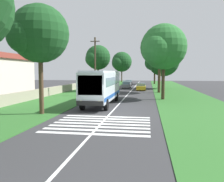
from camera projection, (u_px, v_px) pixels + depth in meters
name	position (u px, v px, depth m)	size (l,w,h in m)	color
ground	(108.00, 116.00, 19.16)	(160.00, 160.00, 0.00)	#333335
grass_verge_left	(71.00, 96.00, 35.19)	(120.00, 8.00, 0.04)	#2D6628
grass_verge_right	(184.00, 98.00, 32.69)	(120.00, 8.00, 0.04)	#2D6628
centre_line	(125.00, 97.00, 33.94)	(110.00, 0.16, 0.01)	silver
coach_bus	(102.00, 85.00, 25.93)	(11.16, 2.62, 3.73)	silver
zebra_crossing	(101.00, 124.00, 16.34)	(5.85, 6.80, 0.01)	silver
trailing_car_0	(141.00, 87.00, 46.08)	(4.30, 1.78, 1.43)	gold
trailing_car_1	(126.00, 85.00, 52.70)	(4.30, 1.78, 1.43)	gray
trailing_car_2	(127.00, 84.00, 58.26)	(4.30, 1.78, 1.43)	gray
trailing_car_3	(129.00, 83.00, 63.77)	(4.30, 1.78, 1.43)	black
roadside_tree_left_0	(98.00, 58.00, 43.06)	(5.46, 4.51, 8.46)	#4C3826
roadside_tree_left_1	(39.00, 35.00, 19.67)	(5.57, 4.85, 9.18)	#4C3826
roadside_tree_left_2	(121.00, 62.00, 81.24)	(8.24, 6.87, 10.47)	#4C3826
roadside_tree_right_0	(159.00, 48.00, 40.15)	(7.36, 6.60, 11.07)	#4C3826
roadside_tree_right_1	(163.00, 48.00, 30.43)	(7.25, 5.87, 9.73)	#3D2D1E
roadside_tree_right_2	(163.00, 61.00, 50.19)	(7.89, 6.76, 9.37)	#3D2D1E
roadside_tree_right_3	(154.00, 62.00, 69.19)	(6.91, 5.72, 9.34)	#3D2D1E
utility_pole	(95.00, 66.00, 35.41)	(0.24, 1.40, 8.74)	#473828
roadside_wall	(61.00, 89.00, 40.58)	(70.00, 0.40, 1.23)	#9E937F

